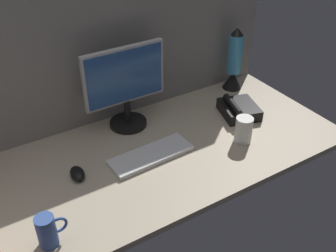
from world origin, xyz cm
name	(u,v)px	position (x,y,z in cm)	size (l,w,h in cm)	color
ground_plane	(145,156)	(0.00, 0.00, -1.50)	(180.00, 80.00, 3.00)	tan
cubicle_wall_back	(102,40)	(0.00, 37.50, 39.72)	(180.00, 5.00, 79.44)	gray
monitor	(125,84)	(4.19, 25.12, 21.88)	(39.70, 18.00, 39.83)	black
keyboard	(151,155)	(0.98, -3.27, 1.00)	(37.00, 13.00, 2.00)	silver
mouse	(77,174)	(-30.88, 1.31, 1.70)	(5.60, 9.60, 3.40)	black
mug_ceramic_blue	(48,231)	(-51.30, -25.99, 6.28)	(10.61, 6.56, 12.46)	#38569E
mug_ceramic_white	(244,130)	(42.61, -15.09, 6.17)	(7.83, 7.83, 12.34)	white
lava_lamp	(234,64)	(70.84, 27.02, 14.70)	(10.70, 10.70, 35.03)	black
desk_phone	(238,109)	(55.40, 3.22, 3.19)	(21.66, 23.02, 8.80)	black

